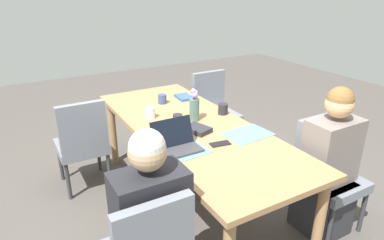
# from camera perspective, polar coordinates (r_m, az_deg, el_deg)

# --- Properties ---
(ground_plane) EXTENTS (10.00, 10.00, 0.00)m
(ground_plane) POSITION_cam_1_polar(r_m,az_deg,el_deg) (3.17, 0.00, -13.64)
(ground_plane) COLOR #4C4742
(dining_table) EXTENTS (2.29, 0.90, 0.76)m
(dining_table) POSITION_cam_1_polar(r_m,az_deg,el_deg) (2.82, 0.00, -2.35)
(dining_table) COLOR #9E754C
(dining_table) RESTS_ON ground_plane
(chair_far_left_near) EXTENTS (0.44, 0.44, 0.90)m
(chair_far_left_near) POSITION_cam_1_polar(r_m,az_deg,el_deg) (2.88, 21.49, -7.58)
(chair_far_left_near) COLOR slate
(chair_far_left_near) RESTS_ON ground_plane
(person_far_left_near) EXTENTS (0.36, 0.40, 1.19)m
(person_far_left_near) POSITION_cam_1_polar(r_m,az_deg,el_deg) (2.79, 21.94, -8.06)
(person_far_left_near) COLOR #2D2D33
(person_far_left_near) RESTS_ON ground_plane
(person_near_left_mid) EXTENTS (0.36, 0.40, 1.19)m
(person_near_left_mid) POSITION_cam_1_polar(r_m,az_deg,el_deg) (2.02, -6.74, -19.19)
(person_near_left_mid) COLOR #2D2D33
(person_near_left_mid) RESTS_ON ground_plane
(chair_near_left_far) EXTENTS (0.44, 0.44, 0.90)m
(chair_near_left_far) POSITION_cam_1_polar(r_m,az_deg,el_deg) (3.28, -18.05, -3.36)
(chair_near_left_far) COLOR slate
(chair_near_left_far) RESTS_ON ground_plane
(chair_far_right_near) EXTENTS (0.44, 0.44, 0.90)m
(chair_far_right_near) POSITION_cam_1_polar(r_m,az_deg,el_deg) (3.95, 3.67, 2.16)
(chair_far_right_near) COLOR slate
(chair_far_right_near) RESTS_ON ground_plane
(flower_vase) EXTENTS (0.09, 0.09, 0.28)m
(flower_vase) POSITION_cam_1_polar(r_m,az_deg,el_deg) (2.85, 0.40, 2.40)
(flower_vase) COLOR #4C6B60
(flower_vase) RESTS_ON dining_table
(placemat_far_left_near) EXTENTS (0.29, 0.38, 0.00)m
(placemat_far_left_near) POSITION_cam_1_polar(r_m,az_deg,el_deg) (2.67, 9.37, -2.36)
(placemat_far_left_near) COLOR slate
(placemat_far_left_near) RESTS_ON dining_table
(placemat_near_left_mid) EXTENTS (0.28, 0.37, 0.00)m
(placemat_near_left_mid) POSITION_cam_1_polar(r_m,az_deg,el_deg) (2.37, -1.78, -5.33)
(placemat_near_left_mid) COLOR slate
(placemat_near_left_mid) RESTS_ON dining_table
(laptop_near_left_mid) EXTENTS (0.22, 0.32, 0.21)m
(laptop_near_left_mid) POSITION_cam_1_polar(r_m,az_deg,el_deg) (2.38, -2.76, -4.09)
(laptop_near_left_mid) COLOR #38383D
(laptop_near_left_mid) RESTS_ON dining_table
(coffee_mug_near_left) EXTENTS (0.08, 0.08, 0.08)m
(coffee_mug_near_left) POSITION_cam_1_polar(r_m,az_deg,el_deg) (2.81, -2.44, 0.13)
(coffee_mug_near_left) COLOR #232328
(coffee_mug_near_left) RESTS_ON dining_table
(coffee_mug_near_right) EXTENTS (0.09, 0.09, 0.09)m
(coffee_mug_near_right) POSITION_cam_1_polar(r_m,az_deg,el_deg) (3.03, 5.24, 1.86)
(coffee_mug_near_right) COLOR #232328
(coffee_mug_near_right) RESTS_ON dining_table
(coffee_mug_centre_left) EXTENTS (0.08, 0.08, 0.09)m
(coffee_mug_centre_left) POSITION_cam_1_polar(r_m,az_deg,el_deg) (3.30, -5.04, 3.56)
(coffee_mug_centre_left) COLOR #33477A
(coffee_mug_centre_left) RESTS_ON dining_table
(coffee_mug_centre_right) EXTENTS (0.08, 0.08, 0.10)m
(coffee_mug_centre_right) POSITION_cam_1_polar(r_m,az_deg,el_deg) (2.95, -7.11, 1.23)
(coffee_mug_centre_right) COLOR white
(coffee_mug_centre_right) RESTS_ON dining_table
(book_red_cover) EXTENTS (0.21, 0.15, 0.03)m
(book_red_cover) POSITION_cam_1_polar(r_m,az_deg,el_deg) (3.44, -1.35, 3.90)
(book_red_cover) COLOR #335693
(book_red_cover) RESTS_ON dining_table
(book_blue_cover) EXTENTS (0.23, 0.19, 0.04)m
(book_blue_cover) POSITION_cam_1_polar(r_m,az_deg,el_deg) (2.67, 0.95, -1.56)
(book_blue_cover) COLOR #28282D
(book_blue_cover) RESTS_ON dining_table
(phone_black) EXTENTS (0.09, 0.16, 0.01)m
(phone_black) POSITION_cam_1_polar(r_m,az_deg,el_deg) (2.48, 4.79, -4.03)
(phone_black) COLOR black
(phone_black) RESTS_ON dining_table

